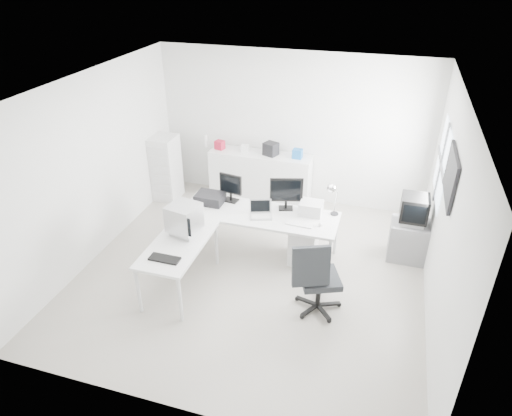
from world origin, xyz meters
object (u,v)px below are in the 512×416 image
(tv_cabinet, at_px, (408,240))
(crt_tv, at_px, (414,210))
(lcd_monitor_large, at_px, (286,194))
(sideboard, at_px, (260,177))
(side_desk, at_px, (180,265))
(main_desk, at_px, (259,234))
(inkjet_printer, at_px, (210,198))
(filing_cabinet, at_px, (166,168))
(laser_printer, at_px, (311,208))
(laptop, at_px, (261,210))
(drawer_pedestal, at_px, (304,243))
(crt_monitor, at_px, (184,218))
(office_chair, at_px, (320,275))
(lcd_monitor_small, at_px, (231,188))

(tv_cabinet, xyz_separation_m, crt_tv, (0.00, 0.00, 0.54))
(lcd_monitor_large, height_order, sideboard, lcd_monitor_large)
(side_desk, bearing_deg, main_desk, 52.31)
(side_desk, relative_size, tv_cabinet, 2.22)
(inkjet_printer, distance_m, filing_cabinet, 1.88)
(lcd_monitor_large, distance_m, sideboard, 1.81)
(laser_printer, bearing_deg, inkjet_printer, -175.02)
(laptop, relative_size, filing_cabinet, 0.29)
(main_desk, height_order, tv_cabinet, main_desk)
(laptop, relative_size, sideboard, 0.19)
(drawer_pedestal, relative_size, laser_printer, 1.77)
(laptop, xyz_separation_m, laser_printer, (0.70, 0.32, -0.02))
(laser_printer, height_order, filing_cabinet, filing_cabinet)
(lcd_monitor_large, relative_size, filing_cabinet, 0.42)
(drawer_pedestal, height_order, crt_tv, crt_tv)
(drawer_pedestal, xyz_separation_m, crt_monitor, (-1.55, -0.90, 0.70))
(drawer_pedestal, distance_m, lcd_monitor_large, 0.82)
(tv_cabinet, bearing_deg, main_desk, -165.67)
(drawer_pedestal, distance_m, office_chair, 1.16)
(side_desk, height_order, laptop, laptop)
(side_desk, xyz_separation_m, lcd_monitor_large, (1.20, 1.35, 0.64))
(main_desk, distance_m, tv_cabinet, 2.32)
(crt_tv, bearing_deg, main_desk, -165.67)
(office_chair, relative_size, crt_tv, 2.26)
(side_desk, relative_size, drawer_pedestal, 2.33)
(inkjet_printer, height_order, crt_monitor, crt_monitor)
(crt_monitor, height_order, office_chair, crt_monitor)
(drawer_pedestal, height_order, lcd_monitor_large, lcd_monitor_large)
(office_chair, xyz_separation_m, tv_cabinet, (1.13, 1.58, -0.25))
(office_chair, distance_m, filing_cabinet, 4.10)
(drawer_pedestal, distance_m, sideboard, 2.10)
(lcd_monitor_small, height_order, laser_printer, lcd_monitor_small)
(side_desk, xyz_separation_m, inkjet_printer, (0.00, 1.20, 0.45))
(main_desk, xyz_separation_m, lcd_monitor_large, (0.35, 0.25, 0.64))
(lcd_monitor_large, distance_m, laser_printer, 0.43)
(main_desk, distance_m, inkjet_printer, 0.97)
(drawer_pedestal, bearing_deg, lcd_monitor_small, 170.91)
(lcd_monitor_small, relative_size, laptop, 1.31)
(drawer_pedestal, distance_m, tv_cabinet, 1.63)
(filing_cabinet, bearing_deg, tv_cabinet, -9.54)
(lcd_monitor_large, xyz_separation_m, sideboard, (-0.85, 1.51, -0.53))
(laptop, bearing_deg, crt_monitor, -159.20)
(inkjet_printer, bearing_deg, office_chair, -28.86)
(office_chair, distance_m, crt_tv, 1.96)
(lcd_monitor_small, bearing_deg, inkjet_printer, -143.88)
(filing_cabinet, bearing_deg, crt_monitor, -57.23)
(laptop, bearing_deg, drawer_pedestal, -6.01)
(side_desk, height_order, filing_cabinet, filing_cabinet)
(lcd_monitor_small, height_order, crt_tv, lcd_monitor_small)
(inkjet_printer, relative_size, laser_printer, 1.28)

